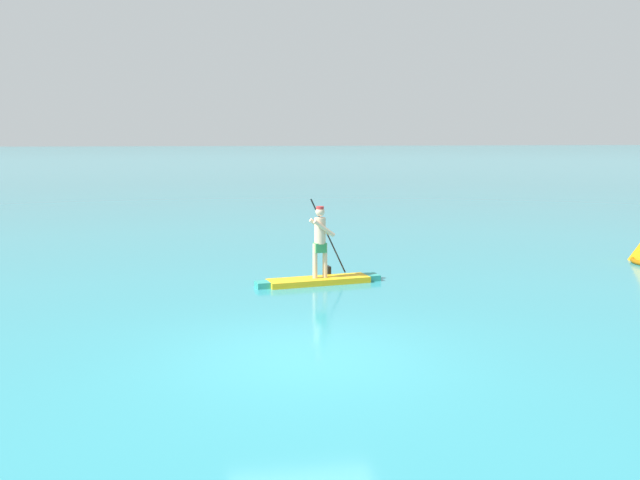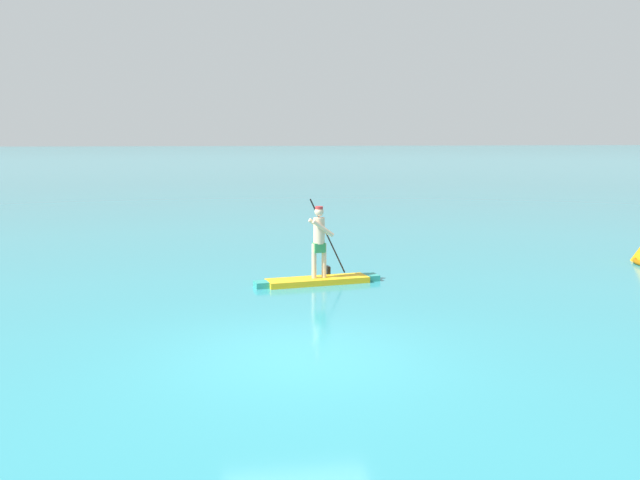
% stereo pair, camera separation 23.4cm
% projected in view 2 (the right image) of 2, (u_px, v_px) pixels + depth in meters
% --- Properties ---
extents(ground, '(440.00, 440.00, 0.00)m').
position_uv_depth(ground, '(302.00, 356.00, 10.89)').
color(ground, teal).
extents(paddleboarder_mid_center, '(2.99, 1.07, 1.94)m').
position_uv_depth(paddleboarder_mid_center, '(319.00, 268.00, 16.18)').
color(paddleboarder_mid_center, yellow).
rests_on(paddleboarder_mid_center, ground).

